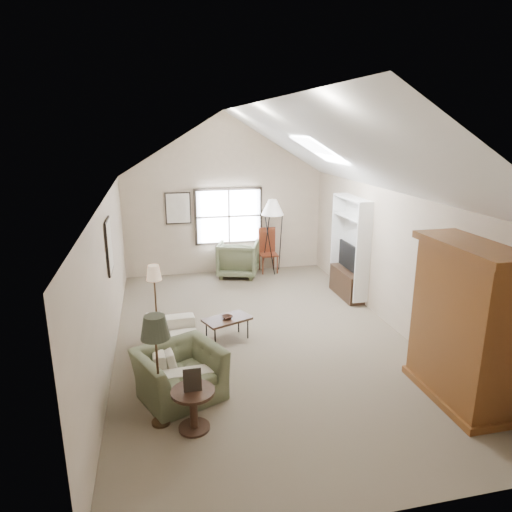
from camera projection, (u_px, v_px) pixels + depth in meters
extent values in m
cube|color=#746A53|center=(261.00, 338.00, 8.11)|extent=(5.00, 8.00, 0.01)
cube|color=tan|center=(225.00, 224.00, 11.53)|extent=(5.00, 0.01, 2.50)
cube|color=tan|center=(365.00, 405.00, 4.02)|extent=(5.00, 0.01, 2.50)
cube|color=tan|center=(108.00, 281.00, 7.24)|extent=(0.01, 8.00, 2.50)
cube|color=tan|center=(395.00, 262.00, 8.30)|extent=(0.01, 8.00, 2.50)
cube|color=black|center=(229.00, 216.00, 11.46)|extent=(1.72, 0.08, 1.42)
cube|color=black|center=(109.00, 246.00, 7.40)|extent=(0.68, 0.04, 0.88)
cube|color=black|center=(178.00, 208.00, 11.13)|extent=(0.62, 0.04, 0.78)
cube|color=brown|center=(463.00, 324.00, 6.02)|extent=(0.60, 1.50, 2.20)
cube|color=white|center=(350.00, 246.00, 9.80)|extent=(0.32, 1.30, 2.10)
cube|color=#382316|center=(347.00, 283.00, 10.02)|extent=(0.34, 1.18, 0.60)
cube|color=black|center=(348.00, 256.00, 9.85)|extent=(0.05, 0.90, 0.55)
imported|color=silver|center=(178.00, 348.00, 7.06)|extent=(0.98, 2.20, 0.63)
imported|color=#596144|center=(180.00, 373.00, 6.26)|extent=(1.37, 1.30, 0.70)
imported|color=#595D41|center=(238.00, 258.00, 11.40)|extent=(1.22, 1.24, 0.89)
cube|color=#3B2218|center=(227.00, 329.00, 7.97)|extent=(0.91, 0.71, 0.41)
imported|color=#391F17|center=(227.00, 317.00, 7.91)|extent=(0.25, 0.25, 0.05)
cylinder|color=#372416|center=(194.00, 410.00, 5.59)|extent=(0.57, 0.57, 0.54)
cube|color=maroon|center=(269.00, 251.00, 11.66)|extent=(0.45, 0.45, 1.13)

